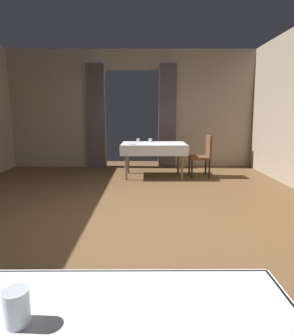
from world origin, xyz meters
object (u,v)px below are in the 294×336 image
at_px(dining_table_mid, 154,147).
at_px(glass_mid_c, 138,140).
at_px(chair_mid_right, 203,154).
at_px(glass_mid_a, 150,140).
at_px(plate_mid_b, 130,144).
at_px(glass_near_b, 17,307).

distance_m(dining_table_mid, glass_mid_c, 0.46).
bearing_deg(dining_table_mid, glass_mid_c, 141.43).
relative_size(chair_mid_right, glass_mid_a, 11.22).
xyz_separation_m(chair_mid_right, glass_mid_c, (-1.45, 0.33, 0.28)).
bearing_deg(glass_mid_c, glass_mid_a, 4.87).
xyz_separation_m(glass_mid_a, plate_mid_b, (-0.44, -0.51, -0.04)).
bearing_deg(glass_mid_a, dining_table_mid, -77.31).
bearing_deg(dining_table_mid, chair_mid_right, -2.63).
distance_m(chair_mid_right, glass_mid_a, 1.25).
bearing_deg(glass_mid_c, chair_mid_right, -12.79).
distance_m(glass_mid_a, plate_mid_b, 0.67).
bearing_deg(dining_table_mid, glass_mid_a, 102.69).
relative_size(chair_mid_right, glass_mid_c, 10.70).
bearing_deg(glass_near_b, plate_mid_b, 89.28).
distance_m(glass_near_b, glass_mid_a, 5.90).
relative_size(chair_mid_right, glass_near_b, 8.45).
bearing_deg(plate_mid_b, glass_near_b, -90.72).
xyz_separation_m(chair_mid_right, glass_near_b, (-1.67, -5.53, 0.29)).
relative_size(dining_table_mid, chair_mid_right, 1.53).
xyz_separation_m(dining_table_mid, chair_mid_right, (1.10, -0.05, -0.15)).
bearing_deg(dining_table_mid, plate_mid_b, -157.24).
height_order(glass_near_b, plate_mid_b, glass_near_b).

